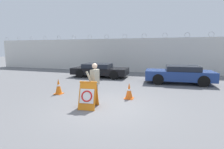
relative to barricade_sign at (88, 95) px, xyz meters
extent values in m
plane|color=slate|center=(0.59, 0.33, -0.54)|extent=(90.00, 90.00, 0.00)
cube|color=silver|center=(0.59, 11.48, 1.16)|extent=(36.00, 0.30, 3.38)
torus|color=gray|center=(-17.01, 11.48, 3.07)|extent=(0.47, 0.03, 0.47)
torus|color=gray|center=(-15.05, 11.48, 3.07)|extent=(0.47, 0.03, 0.47)
torus|color=gray|center=(-13.10, 11.48, 3.07)|extent=(0.47, 0.03, 0.47)
torus|color=gray|center=(-11.14, 11.48, 3.07)|extent=(0.47, 0.03, 0.47)
torus|color=gray|center=(-9.19, 11.48, 3.07)|extent=(0.47, 0.03, 0.47)
torus|color=gray|center=(-7.23, 11.48, 3.07)|extent=(0.47, 0.03, 0.47)
torus|color=gray|center=(-5.28, 11.48, 3.07)|extent=(0.47, 0.03, 0.47)
torus|color=gray|center=(-3.32, 11.48, 3.07)|extent=(0.47, 0.03, 0.47)
torus|color=gray|center=(-1.37, 11.48, 3.07)|extent=(0.47, 0.03, 0.47)
torus|color=gray|center=(0.59, 11.48, 3.07)|extent=(0.47, 0.03, 0.47)
torus|color=gray|center=(2.55, 11.48, 3.07)|extent=(0.47, 0.03, 0.47)
torus|color=gray|center=(4.50, 11.48, 3.07)|extent=(0.47, 0.03, 0.47)
torus|color=gray|center=(6.46, 11.48, 3.07)|extent=(0.47, 0.03, 0.47)
cube|color=orange|center=(0.02, -0.13, -0.02)|extent=(0.72, 0.49, 1.04)
cube|color=orange|center=(-0.03, 0.23, -0.02)|extent=(0.72, 0.49, 1.04)
cube|color=orange|center=(-0.01, 0.05, 0.51)|extent=(0.71, 0.16, 0.05)
cube|color=white|center=(0.02, -0.16, 0.00)|extent=(0.58, 0.28, 0.53)
torus|color=red|center=(0.02, -0.17, 0.00)|extent=(0.47, 0.26, 0.44)
cylinder|color=#514C42|center=(0.06, 0.65, -0.11)|extent=(0.15, 0.15, 0.84)
cylinder|color=#514C42|center=(0.04, 0.47, -0.11)|extent=(0.15, 0.15, 0.84)
cube|color=gray|center=(0.05, 0.56, 0.63)|extent=(0.26, 0.46, 0.65)
sphere|color=#DBB293|center=(0.05, 0.56, 1.11)|extent=(0.23, 0.23, 0.23)
cylinder|color=gray|center=(0.08, 0.83, 0.65)|extent=(0.09, 0.09, 0.62)
cylinder|color=gray|center=(-0.08, 0.31, 0.62)|extent=(0.35, 0.13, 0.60)
cube|color=orange|center=(-2.45, 1.53, -0.52)|extent=(0.40, 0.40, 0.03)
cone|color=orange|center=(-2.45, 1.53, -0.12)|extent=(0.34, 0.34, 0.78)
cylinder|color=white|center=(-2.45, 1.53, -0.08)|extent=(0.17, 0.17, 0.11)
cube|color=orange|center=(1.27, 1.82, -0.52)|extent=(0.42, 0.42, 0.03)
cone|color=orange|center=(1.27, 1.82, -0.14)|extent=(0.36, 0.36, 0.73)
cylinder|color=white|center=(1.27, 1.82, -0.10)|extent=(0.18, 0.18, 0.10)
cylinder|color=black|center=(-1.08, 8.42, -0.20)|extent=(0.69, 0.23, 0.68)
cylinder|color=black|center=(-1.00, 6.60, -0.20)|extent=(0.69, 0.23, 0.68)
cylinder|color=black|center=(-3.95, 8.29, -0.20)|extent=(0.69, 0.23, 0.68)
cylinder|color=black|center=(-3.87, 6.48, -0.20)|extent=(0.69, 0.23, 0.68)
cube|color=black|center=(-2.48, 7.45, -0.03)|extent=(4.72, 2.13, 0.53)
cube|color=black|center=(-2.71, 7.44, 0.41)|extent=(2.30, 1.84, 0.35)
cylinder|color=black|center=(2.39, 5.56, -0.18)|extent=(0.73, 0.25, 0.72)
cylinder|color=black|center=(2.27, 7.27, -0.18)|extent=(0.73, 0.25, 0.72)
cylinder|color=black|center=(5.12, 5.75, -0.18)|extent=(0.73, 0.25, 0.72)
cylinder|color=black|center=(5.01, 7.45, -0.18)|extent=(0.73, 0.25, 0.72)
cube|color=navy|center=(3.70, 6.51, 0.03)|extent=(4.53, 2.11, 0.63)
cube|color=black|center=(3.92, 6.52, 0.52)|extent=(2.23, 1.77, 0.33)
camera|label=1|loc=(3.00, -6.14, 1.83)|focal=28.00mm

